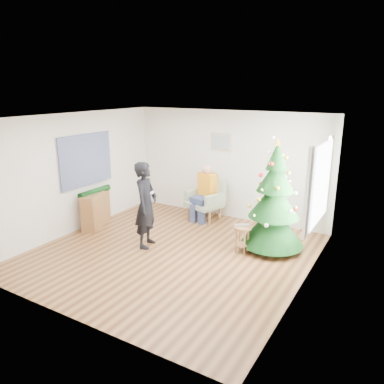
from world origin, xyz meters
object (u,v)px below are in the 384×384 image
Objects in this scene: stool at (242,239)px; armchair at (206,204)px; christmas_tree at (274,201)px; console at (96,209)px; standing_man at (146,205)px.

armchair reaches higher than stool.
console is at bearing -168.47° from christmas_tree.
christmas_tree is at bearing -77.85° from standing_man.
armchair is at bearing 155.50° from christmas_tree.
armchair is 2.10m from standing_man.
christmas_tree is 2.51m from standing_man.
christmas_tree is at bearing 43.75° from stool.
armchair is 2.60m from console.
stool is 3.51m from console.
armchair is (-1.98, 0.90, -0.61)m from christmas_tree.
christmas_tree is 0.96m from stool.
armchair is (-1.52, 1.34, 0.11)m from stool.
standing_man is 1.73× the size of console.
standing_man is at bearing -80.85° from armchair.
armchair is 0.59× the size of standing_man.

